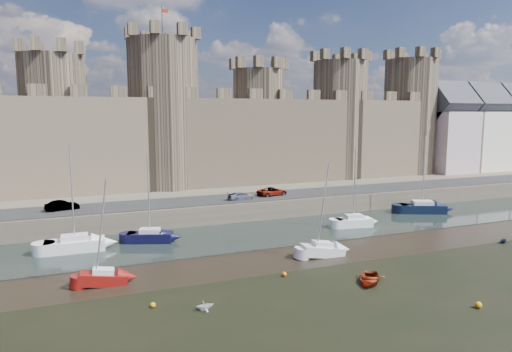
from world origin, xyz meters
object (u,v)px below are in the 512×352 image
object	(u,v)px
sailboat_0	(75,244)
car_3	(272,192)
sailboat_1	(150,236)
sailboat_2	(354,221)
sailboat_4	(104,277)
car_2	(241,196)
car_1	(62,206)
sailboat_5	(322,249)
sailboat_3	(422,207)

from	to	relation	value
sailboat_0	car_3	bearing A→B (deg)	21.14
sailboat_1	sailboat_2	distance (m)	24.93
sailboat_0	sailboat_4	size ratio (longest dim) A/B	1.22
car_2	sailboat_2	bearing A→B (deg)	-137.51
sailboat_1	sailboat_4	world-z (taller)	sailboat_1
sailboat_0	sailboat_1	xyz separation A→B (m)	(7.72, 0.56, -0.07)
car_3	sailboat_4	world-z (taller)	sailboat_4
sailboat_4	car_2	bearing A→B (deg)	48.99
car_1	car_3	bearing A→B (deg)	-102.83
car_2	sailboat_0	world-z (taller)	sailboat_0
car_1	sailboat_5	bearing A→B (deg)	-142.24
sailboat_0	sailboat_3	xyz separation A→B (m)	(46.33, 1.34, -0.01)
car_3	sailboat_3	bearing A→B (deg)	-123.02
sailboat_1	sailboat_4	xyz separation A→B (m)	(-5.55, -11.27, -0.09)
car_3	sailboat_4	size ratio (longest dim) A/B	0.50
car_3	car_1	bearing A→B (deg)	78.41
car_1	car_2	bearing A→B (deg)	-106.03
car_1	sailboat_1	size ratio (longest dim) A/B	0.40
sailboat_3	sailboat_5	distance (m)	26.24
sailboat_0	car_1	bearing A→B (deg)	99.14
sailboat_3	sailboat_4	xyz separation A→B (m)	(-44.16, -12.06, -0.15)
sailboat_2	sailboat_1	bearing A→B (deg)	-176.12
car_1	car_3	distance (m)	27.68
car_1	sailboat_0	world-z (taller)	sailboat_0
sailboat_2	car_1	bearing A→B (deg)	170.77
sailboat_0	sailboat_2	xyz separation A→B (m)	(32.53, -1.97, -0.04)
car_3	sailboat_1	distance (m)	20.79
sailboat_2	sailboat_5	size ratio (longest dim) A/B	1.05
car_2	sailboat_5	xyz separation A→B (m)	(1.78, -18.86, -2.35)
sailboat_2	sailboat_3	world-z (taller)	sailboat_3
sailboat_0	sailboat_2	distance (m)	32.59
car_3	sailboat_4	xyz separation A→B (m)	(-24.23, -20.09, -2.44)
sailboat_0	sailboat_4	distance (m)	10.93
sailboat_1	sailboat_3	size ratio (longest dim) A/B	0.88
car_2	sailboat_3	world-z (taller)	sailboat_3
sailboat_2	sailboat_5	bearing A→B (deg)	-127.78
sailboat_2	sailboat_3	bearing A→B (deg)	23.22
car_1	sailboat_4	world-z (taller)	sailboat_4
sailboat_3	car_3	bearing A→B (deg)	-178.61
car_1	sailboat_1	bearing A→B (deg)	-147.54
sailboat_3	sailboat_0	bearing A→B (deg)	-154.99
car_3	sailboat_1	xyz separation A→B (m)	(-18.68, -8.82, -2.34)
sailboat_1	sailboat_4	distance (m)	12.57
car_2	sailboat_0	distance (m)	22.85
car_1	sailboat_3	world-z (taller)	sailboat_3
sailboat_2	sailboat_3	xyz separation A→B (m)	(13.80, 3.31, 0.03)
sailboat_0	sailboat_1	size ratio (longest dim) A/B	1.13
car_1	sailboat_4	xyz separation A→B (m)	(3.45, -20.34, -2.45)
car_3	sailboat_1	size ratio (longest dim) A/B	0.46
car_3	sailboat_5	distance (m)	20.50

